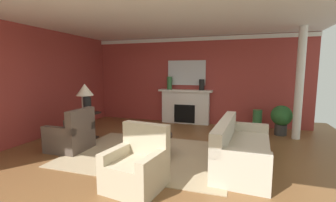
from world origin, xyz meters
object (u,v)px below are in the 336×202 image
object	(u,v)px
side_table	(86,124)
vase_mantel_right	(202,85)
armchair_near_window	(71,137)
sofa	(241,150)
vase_on_side_table	(87,105)
vase_mantel_left	(169,83)
mantel_mirror	(187,73)
potted_plant	(281,118)
armchair_facing_fireplace	(137,168)
vase_tall_corner	(257,120)
table_lamp	(85,93)
coffee_table	(149,139)
fireplace	(185,107)

from	to	relation	value
side_table	vase_mantel_right	distance (m)	3.73
armchair_near_window	sofa	bearing A→B (deg)	3.70
vase_mantel_right	vase_on_side_table	bearing A→B (deg)	-132.63
vase_mantel_left	armchair_near_window	bearing A→B (deg)	-110.87
mantel_mirror	sofa	distance (m)	4.01
vase_mantel_left	potted_plant	size ratio (longest dim) A/B	0.52
armchair_facing_fireplace	vase_on_side_table	bearing A→B (deg)	140.72
mantel_mirror	vase_mantel_left	distance (m)	0.67
vase_mantel_left	potted_plant	distance (m)	3.58
armchair_facing_fireplace	vase_tall_corner	world-z (taller)	armchair_facing_fireplace
sofa	vase_mantel_left	size ratio (longest dim) A/B	4.97
sofa	vase_mantel_right	xyz separation A→B (m)	(-1.28, 3.11, 1.02)
vase_mantel_left	vase_on_side_table	xyz separation A→B (m)	(-1.34, -2.65, -0.45)
armchair_facing_fireplace	side_table	distance (m)	3.04
armchair_facing_fireplace	mantel_mirror	bearing A→B (deg)	93.88
armchair_near_window	side_table	distance (m)	0.85
mantel_mirror	vase_mantel_right	distance (m)	0.69
armchair_near_window	table_lamp	xyz separation A→B (m)	(-0.21, 0.82, 0.92)
sofa	side_table	size ratio (longest dim) A/B	3.08
coffee_table	side_table	xyz separation A→B (m)	(-1.99, 0.56, 0.06)
armchair_near_window	vase_mantel_left	size ratio (longest dim) A/B	2.19
mantel_mirror	armchair_facing_fireplace	distance (m)	4.84
vase_tall_corner	potted_plant	xyz separation A→B (m)	(0.60, -0.32, 0.18)
vase_tall_corner	sofa	bearing A→B (deg)	-98.87
vase_on_side_table	potted_plant	size ratio (longest dim) A/B	0.52
mantel_mirror	vase_on_side_table	size ratio (longest dim) A/B	2.99
side_table	vase_mantel_left	size ratio (longest dim) A/B	1.61
sofa	armchair_near_window	size ratio (longest dim) A/B	2.27
armchair_near_window	side_table	size ratio (longest dim) A/B	1.36
side_table	coffee_table	bearing A→B (deg)	-15.66
sofa	vase_mantel_left	distance (m)	4.06
potted_plant	vase_tall_corner	bearing A→B (deg)	151.90
armchair_near_window	coffee_table	size ratio (longest dim) A/B	0.95
vase_mantel_left	vase_tall_corner	size ratio (longest dim) A/B	0.69
potted_plant	vase_mantel_left	bearing A→B (deg)	170.54
sofa	vase_on_side_table	xyz separation A→B (m)	(-3.71, 0.46, 0.62)
vase_on_side_table	potted_plant	distance (m)	5.21
armchair_facing_fireplace	coffee_table	world-z (taller)	armchair_facing_fireplace
table_lamp	fireplace	bearing A→B (deg)	51.67
sofa	vase_mantel_right	bearing A→B (deg)	112.28
coffee_table	vase_tall_corner	xyz separation A→B (m)	(2.32, 2.84, -0.02)
vase_on_side_table	potted_plant	world-z (taller)	vase_on_side_table
vase_tall_corner	potted_plant	size ratio (longest dim) A/B	0.75
coffee_table	vase_on_side_table	bearing A→B (deg)	166.61
fireplace	vase_mantel_left	world-z (taller)	vase_mantel_left
side_table	vase_mantel_left	xyz separation A→B (m)	(1.49, 2.53, 0.96)
sofa	coffee_table	xyz separation A→B (m)	(-1.87, 0.03, 0.04)
vase_tall_corner	vase_on_side_table	xyz separation A→B (m)	(-4.16, -2.40, 0.60)
fireplace	armchair_facing_fireplace	world-z (taller)	fireplace
coffee_table	vase_mantel_right	distance (m)	3.30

